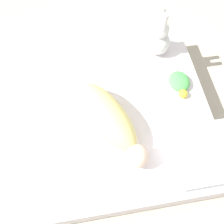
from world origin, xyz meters
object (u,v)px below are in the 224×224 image
(pillow, at_px, (208,154))
(bunny_plush, at_px, (159,39))
(swaddled_baby, at_px, (111,120))
(turtle_plush, at_px, (180,83))

(pillow, xyz_separation_m, bunny_plush, (-0.75, -0.09, 0.07))
(swaddled_baby, xyz_separation_m, bunny_plush, (-0.49, 0.38, 0.03))
(pillow, bearing_deg, bunny_plush, -173.18)
(bunny_plush, bearing_deg, turtle_plush, 13.75)
(bunny_plush, height_order, turtle_plush, bunny_plush)
(swaddled_baby, height_order, pillow, swaddled_baby)
(swaddled_baby, height_order, bunny_plush, bunny_plush)
(pillow, relative_size, bunny_plush, 1.07)
(pillow, relative_size, turtle_plush, 1.90)
(bunny_plush, xyz_separation_m, turtle_plush, (0.29, 0.07, -0.08))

